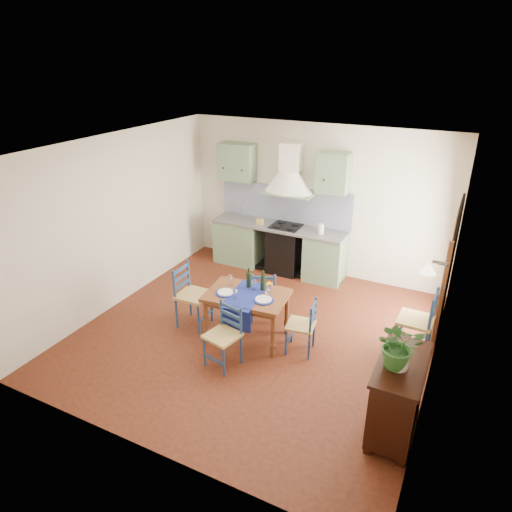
{
  "coord_description": "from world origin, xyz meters",
  "views": [
    {
      "loc": [
        2.62,
        -5.23,
        3.94
      ],
      "look_at": [
        -0.14,
        0.3,
        1.14
      ],
      "focal_mm": 32.0,
      "sensor_mm": 36.0,
      "label": 1
    }
  ],
  "objects_px": {
    "dining_table": "(247,299)",
    "chair_near": "(224,335)",
    "sideboard": "(397,394)",
    "potted_plant": "(399,345)"
  },
  "relations": [
    {
      "from": "dining_table",
      "to": "potted_plant",
      "type": "bearing_deg",
      "value": -23.28
    },
    {
      "from": "chair_near",
      "to": "sideboard",
      "type": "relative_size",
      "value": 0.84
    },
    {
      "from": "chair_near",
      "to": "potted_plant",
      "type": "bearing_deg",
      "value": -7.21
    },
    {
      "from": "dining_table",
      "to": "sideboard",
      "type": "relative_size",
      "value": 1.17
    },
    {
      "from": "dining_table",
      "to": "chair_near",
      "type": "height_order",
      "value": "dining_table"
    },
    {
      "from": "chair_near",
      "to": "sideboard",
      "type": "xyz_separation_m",
      "value": [
        2.31,
        -0.2,
        0.05
      ]
    },
    {
      "from": "dining_table",
      "to": "sideboard",
      "type": "bearing_deg",
      "value": -21.01
    },
    {
      "from": "sideboard",
      "to": "chair_near",
      "type": "bearing_deg",
      "value": 175.05
    },
    {
      "from": "dining_table",
      "to": "chair_near",
      "type": "relative_size",
      "value": 1.4
    },
    {
      "from": "chair_near",
      "to": "sideboard",
      "type": "bearing_deg",
      "value": -4.95
    }
  ]
}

